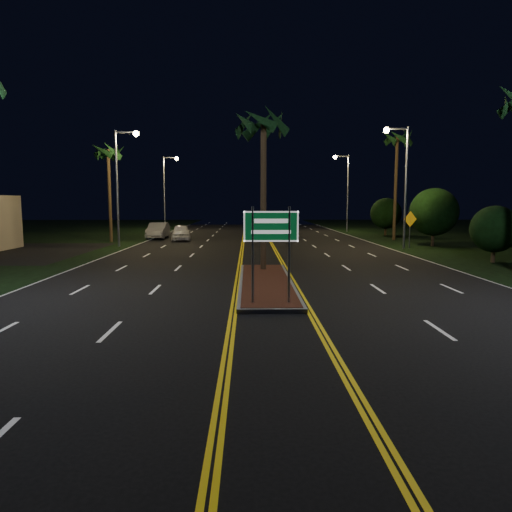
{
  "coord_description": "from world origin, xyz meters",
  "views": [
    {
      "loc": [
        -0.74,
        -12.1,
        3.48
      ],
      "look_at": [
        -0.52,
        1.32,
        1.9
      ],
      "focal_mm": 32.0,
      "sensor_mm": 36.0,
      "label": 1
    }
  ],
  "objects_px": {
    "shrub_mid": "(434,212)",
    "shrub_far": "(386,213)",
    "streetlight_right_far": "(345,184)",
    "palm_left_far": "(108,152)",
    "streetlight_left_mid": "(122,174)",
    "highway_sign": "(271,235)",
    "warning_sign": "(410,224)",
    "streetlight_left_far": "(167,184)",
    "car_near": "(181,231)",
    "shrub_near": "(495,229)",
    "median_island": "(266,283)",
    "streetlight_right_mid": "(401,173)",
    "palm_median": "(264,123)",
    "palm_right_far": "(397,140)",
    "car_far": "(158,229)"
  },
  "relations": [
    {
      "from": "shrub_mid",
      "to": "shrub_far",
      "type": "xyz_separation_m",
      "value": [
        -0.2,
        12.0,
        -0.39
      ]
    },
    {
      "from": "shrub_far",
      "to": "streetlight_right_far",
      "type": "bearing_deg",
      "value": 117.98
    },
    {
      "from": "palm_left_far",
      "to": "streetlight_left_mid",
      "type": "bearing_deg",
      "value": -61.33
    },
    {
      "from": "highway_sign",
      "to": "warning_sign",
      "type": "relative_size",
      "value": 1.13
    },
    {
      "from": "streetlight_left_far",
      "to": "car_near",
      "type": "bearing_deg",
      "value": -75.37
    },
    {
      "from": "highway_sign",
      "to": "shrub_mid",
      "type": "bearing_deg",
      "value": 56.56
    },
    {
      "from": "shrub_far",
      "to": "warning_sign",
      "type": "bearing_deg",
      "value": -99.55
    },
    {
      "from": "shrub_near",
      "to": "median_island",
      "type": "bearing_deg",
      "value": -152.59
    },
    {
      "from": "median_island",
      "to": "streetlight_left_far",
      "type": "relative_size",
      "value": 1.14
    },
    {
      "from": "streetlight_right_mid",
      "to": "shrub_mid",
      "type": "relative_size",
      "value": 1.95
    },
    {
      "from": "streetlight_left_far",
      "to": "palm_median",
      "type": "height_order",
      "value": "streetlight_left_far"
    },
    {
      "from": "car_near",
      "to": "streetlight_left_far",
      "type": "bearing_deg",
      "value": 96.81
    },
    {
      "from": "shrub_mid",
      "to": "palm_left_far",
      "type": "bearing_deg",
      "value": 171.51
    },
    {
      "from": "highway_sign",
      "to": "palm_median",
      "type": "xyz_separation_m",
      "value": [
        0.0,
        7.7,
        4.87
      ]
    },
    {
      "from": "shrub_near",
      "to": "highway_sign",
      "type": "bearing_deg",
      "value": -140.31
    },
    {
      "from": "palm_right_far",
      "to": "car_far",
      "type": "bearing_deg",
      "value": 174.42
    },
    {
      "from": "palm_right_far",
      "to": "median_island",
      "type": "bearing_deg",
      "value": -119.1
    },
    {
      "from": "median_island",
      "to": "palm_right_far",
      "type": "height_order",
      "value": "palm_right_far"
    },
    {
      "from": "palm_left_far",
      "to": "car_far",
      "type": "bearing_deg",
      "value": 51.7
    },
    {
      "from": "highway_sign",
      "to": "car_near",
      "type": "height_order",
      "value": "highway_sign"
    },
    {
      "from": "streetlight_left_mid",
      "to": "car_near",
      "type": "bearing_deg",
      "value": 59.34
    },
    {
      "from": "palm_median",
      "to": "car_near",
      "type": "xyz_separation_m",
      "value": [
        -6.99,
        19.61,
        -6.43
      ]
    },
    {
      "from": "streetlight_left_far",
      "to": "palm_left_far",
      "type": "distance_m",
      "value": 16.28
    },
    {
      "from": "streetlight_right_far",
      "to": "palm_left_far",
      "type": "distance_m",
      "value": 27.36
    },
    {
      "from": "palm_median",
      "to": "shrub_near",
      "type": "relative_size",
      "value": 2.52
    },
    {
      "from": "highway_sign",
      "to": "car_far",
      "type": "relative_size",
      "value": 0.59
    },
    {
      "from": "streetlight_right_mid",
      "to": "shrub_far",
      "type": "distance_m",
      "value": 14.74
    },
    {
      "from": "streetlight_left_mid",
      "to": "palm_right_far",
      "type": "relative_size",
      "value": 0.87
    },
    {
      "from": "streetlight_left_far",
      "to": "shrub_far",
      "type": "height_order",
      "value": "streetlight_left_far"
    },
    {
      "from": "streetlight_right_mid",
      "to": "highway_sign",
      "type": "bearing_deg",
      "value": -118.93
    },
    {
      "from": "streetlight_right_far",
      "to": "median_island",
      "type": "bearing_deg",
      "value": -106.87
    },
    {
      "from": "streetlight_right_far",
      "to": "shrub_near",
      "type": "xyz_separation_m",
      "value": [
        2.89,
        -28.0,
        -3.71
      ]
    },
    {
      "from": "highway_sign",
      "to": "palm_right_far",
      "type": "xyz_separation_m",
      "value": [
        12.8,
        27.2,
        6.74
      ]
    },
    {
      "from": "streetlight_right_far",
      "to": "streetlight_left_mid",
      "type": "bearing_deg",
      "value": -139.7
    },
    {
      "from": "streetlight_left_mid",
      "to": "streetlight_right_mid",
      "type": "distance_m",
      "value": 21.32
    },
    {
      "from": "streetlight_right_far",
      "to": "car_far",
      "type": "height_order",
      "value": "streetlight_right_far"
    },
    {
      "from": "car_near",
      "to": "palm_left_far",
      "type": "bearing_deg",
      "value": -167.83
    },
    {
      "from": "palm_right_far",
      "to": "warning_sign",
      "type": "bearing_deg",
      "value": -99.62
    },
    {
      "from": "streetlight_right_far",
      "to": "palm_left_far",
      "type": "bearing_deg",
      "value": -149.12
    },
    {
      "from": "palm_left_far",
      "to": "highway_sign",
      "type": "bearing_deg",
      "value": -63.08
    },
    {
      "from": "streetlight_left_far",
      "to": "shrub_near",
      "type": "height_order",
      "value": "streetlight_left_far"
    },
    {
      "from": "highway_sign",
      "to": "palm_median",
      "type": "height_order",
      "value": "palm_median"
    },
    {
      "from": "palm_right_far",
      "to": "car_near",
      "type": "distance_m",
      "value": 21.46
    },
    {
      "from": "shrub_mid",
      "to": "car_near",
      "type": "bearing_deg",
      "value": 163.76
    },
    {
      "from": "streetlight_right_mid",
      "to": "shrub_mid",
      "type": "height_order",
      "value": "streetlight_right_mid"
    },
    {
      "from": "streetlight_right_mid",
      "to": "shrub_far",
      "type": "xyz_separation_m",
      "value": [
        3.19,
        14.0,
        -3.32
      ]
    },
    {
      "from": "streetlight_left_far",
      "to": "streetlight_right_far",
      "type": "relative_size",
      "value": 1.0
    },
    {
      "from": "warning_sign",
      "to": "shrub_near",
      "type": "bearing_deg",
      "value": -98.28
    },
    {
      "from": "shrub_mid",
      "to": "palm_right_far",
      "type": "bearing_deg",
      "value": 101.31
    },
    {
      "from": "palm_right_far",
      "to": "shrub_near",
      "type": "xyz_separation_m",
      "value": [
        0.7,
        -16.0,
        -7.2
      ]
    }
  ]
}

